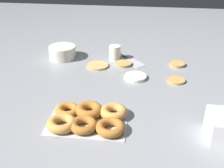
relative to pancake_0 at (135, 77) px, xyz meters
name	(u,v)px	position (x,y,z in m)	size (l,w,h in m)	color
ground_plane	(128,81)	(-0.03, -0.03, -0.01)	(3.00, 3.00, 0.00)	gray
pancake_0	(135,77)	(0.00, 0.00, 0.00)	(0.11, 0.11, 0.02)	silver
pancake_1	(176,80)	(0.19, -0.01, 0.00)	(0.08, 0.08, 0.01)	tan
pancake_2	(177,64)	(0.21, 0.18, 0.00)	(0.08, 0.08, 0.01)	tan
pancake_3	(124,64)	(-0.07, 0.15, 0.00)	(0.08, 0.08, 0.01)	tan
pancake_4	(98,66)	(-0.20, 0.11, 0.00)	(0.11, 0.11, 0.01)	tan
donut_tray	(88,118)	(-0.16, -0.38, 0.01)	(0.29, 0.20, 0.04)	silver
batter_bowl	(62,52)	(-0.42, 0.20, 0.03)	(0.15, 0.15, 0.07)	silver
paper_cup	(115,53)	(-0.13, 0.22, 0.03)	(0.06, 0.06, 0.08)	white
spatula	(131,60)	(-0.04, 0.21, -0.01)	(0.21, 0.25, 0.01)	black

